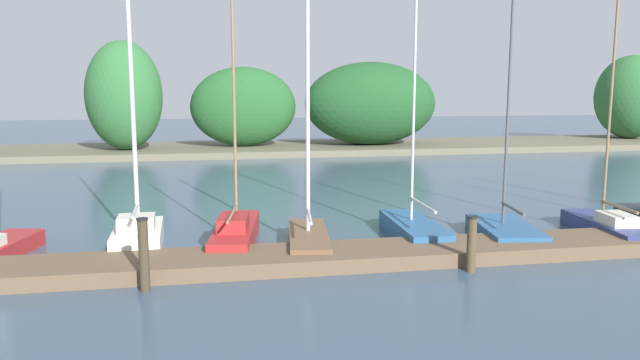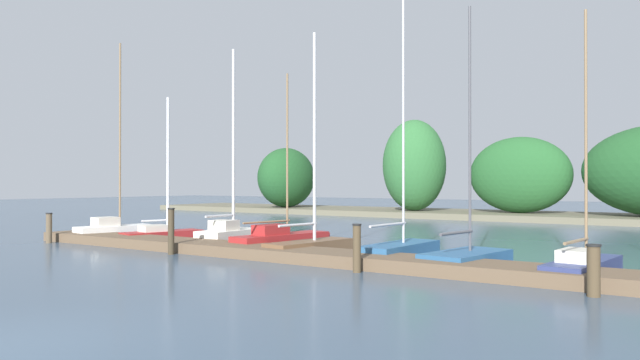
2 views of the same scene
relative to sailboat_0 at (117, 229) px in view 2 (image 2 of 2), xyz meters
name	(u,v)px [view 2 (image 2 of 2)]	position (x,y,z in m)	size (l,w,h in m)	color
ground	(3,349)	(12.95, -11.61, -0.43)	(160.00, 160.00, 0.00)	#384C60
dock_pier	(367,260)	(12.95, -1.26, -0.25)	(29.64, 1.80, 0.35)	brown
far_shore	(590,180)	(14.27, 24.16, 2.13)	(68.14, 8.06, 6.95)	#66604C
sailboat_0	(117,229)	(0.00, 0.00, 0.00)	(1.68, 3.50, 8.35)	white
sailboat_1	(164,232)	(2.28, 0.62, -0.06)	(1.77, 3.61, 5.93)	maroon
sailboat_2	(231,232)	(5.66, 0.97, 0.06)	(1.30, 2.95, 7.56)	silver
sailboat_3	(283,239)	(8.18, 1.00, -0.06)	(1.58, 4.37, 6.36)	maroon
sailboat_4	(313,242)	(10.01, 0.24, -0.02)	(1.40, 3.73, 7.42)	brown
sailboat_5	(402,248)	(13.04, 0.78, -0.09)	(1.22, 3.75, 8.16)	#285684
sailboat_6	(469,257)	(15.45, 0.12, -0.13)	(1.80, 3.31, 7.36)	#285684
sailboat_7	(584,265)	(18.49, 0.00, -0.10)	(1.32, 3.87, 6.77)	navy
mooring_piling_0	(49,228)	(-0.77, -2.59, 0.18)	(0.26, 0.26, 1.20)	brown
mooring_piling_1	(171,231)	(6.14, -2.45, 0.35)	(0.24, 0.24, 1.54)	#3D3323
mooring_piling_2	(357,248)	(13.33, -2.43, 0.22)	(0.25, 0.25, 1.29)	#4C3D28
mooring_piling_3	(594,270)	(19.16, -2.56, 0.12)	(0.31, 0.31, 1.09)	#4C3D28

